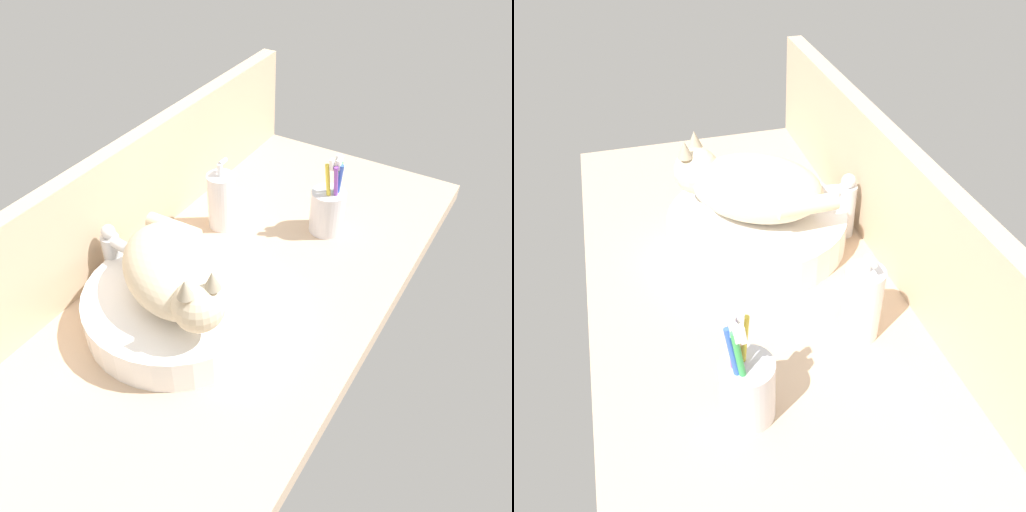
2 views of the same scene
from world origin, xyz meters
TOP-DOWN VIEW (x-y plane):
  - ground_plane at (0.00, 0.00)cm, footprint 120.12×56.89cm
  - backsplash_panel at (0.00, 26.65)cm, footprint 120.12×3.60cm
  - sink_basin at (-12.86, 4.59)cm, footprint 34.33×34.33cm
  - cat at (-13.55, 3.41)cm, footprint 27.93×30.23cm
  - faucet at (-10.67, 20.72)cm, footprint 4.24×11.86cm
  - soap_dispenser at (16.01, 13.82)cm, footprint 6.14×6.14cm
  - toothbrush_cup at (26.34, -7.31)cm, footprint 7.64×7.64cm

SIDE VIEW (x-z plane):
  - ground_plane at x=0.00cm, z-range -4.00..0.00cm
  - sink_basin at x=-12.86cm, z-range 0.00..6.71cm
  - toothbrush_cup at x=26.34cm, z-range -3.84..14.87cm
  - soap_dispenser at x=16.01cm, z-range -1.54..14.75cm
  - faucet at x=-10.67cm, z-range 0.50..14.10cm
  - backsplash_panel at x=0.00cm, z-range 0.00..23.98cm
  - cat at x=-13.55cm, z-range 5.47..19.47cm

